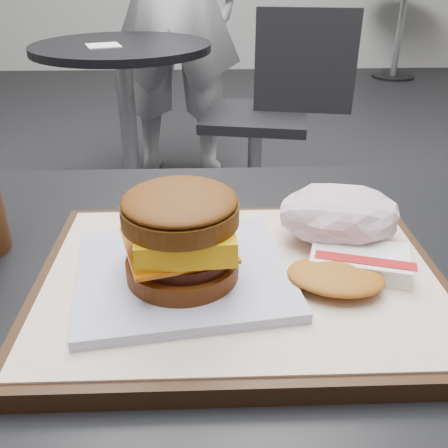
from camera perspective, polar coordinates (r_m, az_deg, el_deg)
customer_table at (r=0.62m, az=0.84°, el=-21.02°), size 0.80×0.60×0.77m
serving_tray at (r=0.48m, az=1.91°, el=-6.63°), size 0.38×0.28×0.02m
breakfast_sandwich at (r=0.44m, az=-4.79°, el=-2.35°), size 0.21×0.20×0.09m
hash_brown at (r=0.47m, az=14.09°, el=-4.83°), size 0.13×0.11×0.02m
crumpled_wrapper at (r=0.52m, az=13.11°, el=0.97°), size 0.12×0.10×0.06m
neighbor_table at (r=2.14m, az=-11.15°, el=14.29°), size 0.70×0.70×0.75m
napkin at (r=2.05m, az=-13.62°, el=19.22°), size 0.15×0.15×0.00m
neighbor_chair at (r=2.12m, az=5.58°, el=13.41°), size 0.63×0.49×0.88m
bg_table_far at (r=5.25m, az=19.70°, el=21.55°), size 0.66×0.66×0.75m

